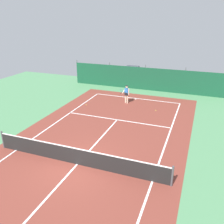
# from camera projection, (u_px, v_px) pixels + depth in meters

# --- Properties ---
(ground_plane) EXTENTS (36.00, 36.00, 0.00)m
(ground_plane) POSITION_uv_depth(u_px,v_px,m) (77.00, 164.00, 13.13)
(ground_plane) COLOR #4C8456
(court_surface) EXTENTS (11.02, 26.60, 0.01)m
(court_surface) POSITION_uv_depth(u_px,v_px,m) (77.00, 164.00, 13.12)
(court_surface) COLOR brown
(court_surface) RESTS_ON ground
(tennis_net) EXTENTS (10.12, 0.10, 1.10)m
(tennis_net) POSITION_uv_depth(u_px,v_px,m) (77.00, 156.00, 12.94)
(tennis_net) COLOR black
(tennis_net) RESTS_ON ground
(back_fence) EXTENTS (16.30, 0.98, 2.70)m
(back_fence) POSITION_uv_depth(u_px,v_px,m) (146.00, 83.00, 26.39)
(back_fence) COLOR #14472D
(back_fence) RESTS_ON ground
(tennis_player) EXTENTS (0.83, 0.66, 1.64)m
(tennis_player) POSITION_uv_depth(u_px,v_px,m) (126.00, 93.00, 21.90)
(tennis_player) COLOR beige
(tennis_player) RESTS_ON ground
(tennis_ball_near_player) EXTENTS (0.07, 0.07, 0.07)m
(tennis_ball_near_player) POSITION_uv_depth(u_px,v_px,m) (86.00, 105.00, 21.72)
(tennis_ball_near_player) COLOR #CCDB33
(tennis_ball_near_player) RESTS_ON ground
(tennis_ball_midcourt) EXTENTS (0.07, 0.07, 0.07)m
(tennis_ball_midcourt) POSITION_uv_depth(u_px,v_px,m) (156.00, 110.00, 20.45)
(tennis_ball_midcourt) COLOR #CCDB33
(tennis_ball_midcourt) RESTS_ON ground
(parked_car) EXTENTS (2.10, 4.24, 1.68)m
(parked_car) POSITION_uv_depth(u_px,v_px,m) (131.00, 74.00, 29.66)
(parked_car) COLOR black
(parked_car) RESTS_ON ground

